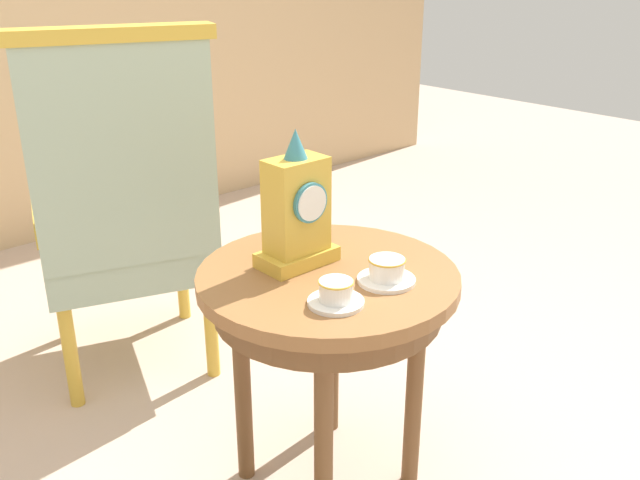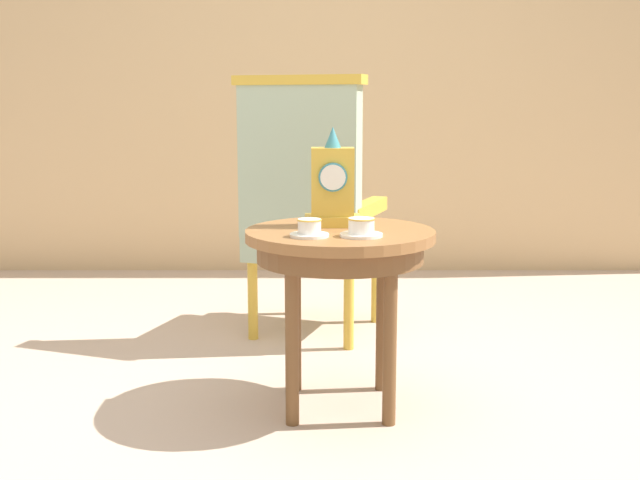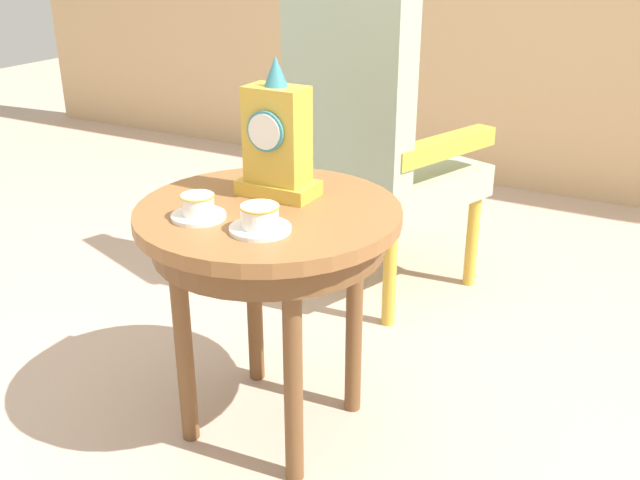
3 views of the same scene
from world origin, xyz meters
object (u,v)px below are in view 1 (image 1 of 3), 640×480
side_table (328,302)px  teacup_right (387,272)px  armchair (124,207)px  mantel_clock (297,212)px  teacup_left (336,294)px

side_table → teacup_right: 0.18m
side_table → armchair: bearing=98.1°
side_table → mantel_clock: (-0.02, 0.09, 0.22)m
teacup_left → mantel_clock: mantel_clock is taller
mantel_clock → armchair: bearing=97.2°
teacup_left → teacup_right: 0.16m
side_table → armchair: size_ratio=0.55×
side_table → mantel_clock: size_ratio=1.88×
side_table → armchair: (-0.12, 0.81, 0.06)m
teacup_right → side_table: bearing=116.1°
armchair → teacup_right: bearing=-79.2°
teacup_right → mantel_clock: size_ratio=0.40×
teacup_left → armchair: armchair is taller
side_table → teacup_left: (-0.10, -0.13, 0.11)m
side_table → teacup_right: size_ratio=4.67×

